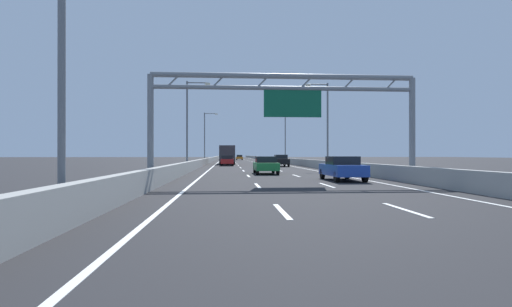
% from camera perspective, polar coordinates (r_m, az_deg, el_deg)
% --- Properties ---
extents(ground_plane, '(260.00, 260.00, 0.00)m').
position_cam_1_polar(ground_plane, '(98.55, -2.21, -1.05)').
color(ground_plane, '#262628').
extents(lane_dash_left_1, '(0.16, 3.00, 0.01)m').
position_cam_1_polar(lane_dash_left_1, '(11.20, 3.78, -8.38)').
color(lane_dash_left_1, white).
rests_on(lane_dash_left_1, ground_plane).
extents(lane_dash_left_2, '(0.16, 3.00, 0.01)m').
position_cam_1_polar(lane_dash_left_2, '(20.10, 0.23, -4.71)').
color(lane_dash_left_2, white).
rests_on(lane_dash_left_2, ground_plane).
extents(lane_dash_left_3, '(0.16, 3.00, 0.01)m').
position_cam_1_polar(lane_dash_left_3, '(29.06, -1.13, -3.29)').
color(lane_dash_left_3, white).
rests_on(lane_dash_left_3, ground_plane).
extents(lane_dash_left_4, '(0.16, 3.00, 0.01)m').
position_cam_1_polar(lane_dash_left_4, '(38.04, -1.84, -2.54)').
color(lane_dash_left_4, white).
rests_on(lane_dash_left_4, ground_plane).
extents(lane_dash_left_5, '(0.16, 3.00, 0.01)m').
position_cam_1_polar(lane_dash_left_5, '(47.03, -2.28, -2.07)').
color(lane_dash_left_5, white).
rests_on(lane_dash_left_5, ground_plane).
extents(lane_dash_left_6, '(0.16, 3.00, 0.01)m').
position_cam_1_polar(lane_dash_left_6, '(56.02, -2.58, -1.76)').
color(lane_dash_left_6, white).
rests_on(lane_dash_left_6, ground_plane).
extents(lane_dash_left_7, '(0.16, 3.00, 0.01)m').
position_cam_1_polar(lane_dash_left_7, '(65.02, -2.80, -1.53)').
color(lane_dash_left_7, white).
rests_on(lane_dash_left_7, ground_plane).
extents(lane_dash_left_8, '(0.16, 3.00, 0.01)m').
position_cam_1_polar(lane_dash_left_8, '(74.01, -2.96, -1.36)').
color(lane_dash_left_8, white).
rests_on(lane_dash_left_8, ground_plane).
extents(lane_dash_left_9, '(0.16, 3.00, 0.01)m').
position_cam_1_polar(lane_dash_left_9, '(83.01, -3.09, -1.22)').
color(lane_dash_left_9, white).
rests_on(lane_dash_left_9, ground_plane).
extents(lane_dash_left_10, '(0.16, 3.00, 0.01)m').
position_cam_1_polar(lane_dash_left_10, '(92.01, -3.20, -1.11)').
color(lane_dash_left_10, white).
rests_on(lane_dash_left_10, ground_plane).
extents(lane_dash_left_11, '(0.16, 3.00, 0.01)m').
position_cam_1_polar(lane_dash_left_11, '(101.00, -3.28, -1.02)').
color(lane_dash_left_11, white).
rests_on(lane_dash_left_11, ground_plane).
extents(lane_dash_left_12, '(0.16, 3.00, 0.01)m').
position_cam_1_polar(lane_dash_left_12, '(110.00, -3.35, -0.95)').
color(lane_dash_left_12, white).
rests_on(lane_dash_left_12, ground_plane).
extents(lane_dash_left_13, '(0.16, 3.00, 0.01)m').
position_cam_1_polar(lane_dash_left_13, '(119.00, -3.41, -0.89)').
color(lane_dash_left_13, white).
rests_on(lane_dash_left_13, ground_plane).
extents(lane_dash_left_14, '(0.16, 3.00, 0.01)m').
position_cam_1_polar(lane_dash_left_14, '(128.00, -3.46, -0.83)').
color(lane_dash_left_14, white).
rests_on(lane_dash_left_14, ground_plane).
extents(lane_dash_left_15, '(0.16, 3.00, 0.01)m').
position_cam_1_polar(lane_dash_left_15, '(137.00, -3.51, -0.78)').
color(lane_dash_left_15, white).
rests_on(lane_dash_left_15, ground_plane).
extents(lane_dash_left_16, '(0.16, 3.00, 0.01)m').
position_cam_1_polar(lane_dash_left_16, '(146.00, -3.55, -0.74)').
color(lane_dash_left_16, white).
rests_on(lane_dash_left_16, ground_plane).
extents(lane_dash_left_17, '(0.16, 3.00, 0.01)m').
position_cam_1_polar(lane_dash_left_17, '(154.99, -3.58, -0.71)').
color(lane_dash_left_17, white).
rests_on(lane_dash_left_17, ground_plane).
extents(lane_dash_right_1, '(0.16, 3.00, 0.01)m').
position_cam_1_polar(lane_dash_right_1, '(12.22, 20.89, -7.68)').
color(lane_dash_right_1, white).
rests_on(lane_dash_right_1, ground_plane).
extents(lane_dash_right_2, '(0.16, 3.00, 0.01)m').
position_cam_1_polar(lane_dash_right_2, '(20.69, 10.25, -4.57)').
color(lane_dash_right_2, white).
rests_on(lane_dash_right_2, ground_plane).
extents(lane_dash_right_3, '(0.16, 3.00, 0.01)m').
position_cam_1_polar(lane_dash_right_3, '(29.47, 5.89, -3.24)').
color(lane_dash_right_3, white).
rests_on(lane_dash_right_3, ground_plane).
extents(lane_dash_right_4, '(0.16, 3.00, 0.01)m').
position_cam_1_polar(lane_dash_right_4, '(38.36, 3.54, -2.52)').
color(lane_dash_right_4, white).
rests_on(lane_dash_right_4, ground_plane).
extents(lane_dash_right_5, '(0.16, 3.00, 0.01)m').
position_cam_1_polar(lane_dash_right_5, '(47.29, 2.08, -2.06)').
color(lane_dash_right_5, white).
rests_on(lane_dash_right_5, ground_plane).
extents(lane_dash_right_6, '(0.16, 3.00, 0.01)m').
position_cam_1_polar(lane_dash_right_6, '(56.24, 1.09, -1.75)').
color(lane_dash_right_6, white).
rests_on(lane_dash_right_6, ground_plane).
extents(lane_dash_right_7, '(0.16, 3.00, 0.01)m').
position_cam_1_polar(lane_dash_right_7, '(65.20, 0.37, -1.53)').
color(lane_dash_right_7, white).
rests_on(lane_dash_right_7, ground_plane).
extents(lane_dash_right_8, '(0.16, 3.00, 0.01)m').
position_cam_1_polar(lane_dash_right_8, '(74.17, -0.18, -1.35)').
color(lane_dash_right_8, white).
rests_on(lane_dash_right_8, ground_plane).
extents(lane_dash_right_9, '(0.16, 3.00, 0.01)m').
position_cam_1_polar(lane_dash_right_9, '(83.15, -0.61, -1.22)').
color(lane_dash_right_9, white).
rests_on(lane_dash_right_9, ground_plane).
extents(lane_dash_right_10, '(0.16, 3.00, 0.01)m').
position_cam_1_polar(lane_dash_right_10, '(92.14, -0.96, -1.11)').
color(lane_dash_right_10, white).
rests_on(lane_dash_right_10, ground_plane).
extents(lane_dash_right_11, '(0.16, 3.00, 0.01)m').
position_cam_1_polar(lane_dash_right_11, '(101.12, -1.24, -1.02)').
color(lane_dash_right_11, white).
rests_on(lane_dash_right_11, ground_plane).
extents(lane_dash_right_12, '(0.16, 3.00, 0.01)m').
position_cam_1_polar(lane_dash_right_12, '(110.11, -1.48, -0.95)').
color(lane_dash_right_12, white).
rests_on(lane_dash_right_12, ground_plane).
extents(lane_dash_right_13, '(0.16, 3.00, 0.01)m').
position_cam_1_polar(lane_dash_right_13, '(119.10, -1.68, -0.89)').
color(lane_dash_right_13, white).
rests_on(lane_dash_right_13, ground_plane).
extents(lane_dash_right_14, '(0.16, 3.00, 0.01)m').
position_cam_1_polar(lane_dash_right_14, '(128.09, -1.85, -0.83)').
color(lane_dash_right_14, white).
rests_on(lane_dash_right_14, ground_plane).
extents(lane_dash_right_15, '(0.16, 3.00, 0.01)m').
position_cam_1_polar(lane_dash_right_15, '(137.08, -2.00, -0.78)').
color(lane_dash_right_15, white).
rests_on(lane_dash_right_15, ground_plane).
extents(lane_dash_right_16, '(0.16, 3.00, 0.01)m').
position_cam_1_polar(lane_dash_right_16, '(146.08, -2.14, -0.74)').
color(lane_dash_right_16, white).
rests_on(lane_dash_right_16, ground_plane).
extents(lane_dash_right_17, '(0.16, 3.00, 0.01)m').
position_cam_1_polar(lane_dash_right_17, '(155.07, -2.25, -0.71)').
color(lane_dash_right_17, white).
rests_on(lane_dash_right_17, ground_plane).
extents(edge_line_left, '(0.16, 176.00, 0.01)m').
position_cam_1_polar(edge_line_left, '(86.52, -5.42, -1.18)').
color(edge_line_left, white).
rests_on(edge_line_left, ground_plane).
extents(edge_line_right, '(0.16, 176.00, 0.01)m').
position_cam_1_polar(edge_line_right, '(86.92, 1.52, -1.17)').
color(edge_line_right, white).
rests_on(edge_line_right, ground_plane).
extents(barrier_left, '(0.45, 220.00, 0.95)m').
position_cam_1_polar(barrier_left, '(108.54, -6.03, -0.71)').
color(barrier_left, '#9E9E99').
rests_on(barrier_left, ground_plane).
extents(barrier_right, '(0.45, 220.00, 0.95)m').
position_cam_1_polar(barrier_right, '(108.97, 1.24, -0.71)').
color(barrier_right, '#9E9E99').
rests_on(barrier_right, ground_plane).
extents(sign_gantry, '(15.85, 0.36, 6.36)m').
position_cam_1_polar(sign_gantry, '(23.22, 4.33, 7.83)').
color(sign_gantry, gray).
rests_on(sign_gantry, ground_plane).
extents(streetlamp_left_near, '(2.58, 0.28, 9.50)m').
position_cam_1_polar(streetlamp_left_near, '(12.03, -25.37, 18.21)').
color(streetlamp_left_near, slate).
rests_on(streetlamp_left_near, ground_plane).
extents(streetlamp_left_mid, '(2.58, 0.28, 9.50)m').
position_cam_1_polar(streetlamp_left_mid, '(42.88, -9.70, 4.95)').
color(streetlamp_left_mid, slate).
rests_on(streetlamp_left_mid, ground_plane).
extents(streetlamp_right_mid, '(2.58, 0.28, 9.50)m').
position_cam_1_polar(streetlamp_right_mid, '(44.03, 10.10, 4.82)').
color(streetlamp_right_mid, slate).
rests_on(streetlamp_right_mid, ground_plane).
extents(streetlamp_left_far, '(2.58, 0.28, 9.50)m').
position_cam_1_polar(streetlamp_left_far, '(74.59, -7.33, 2.80)').
color(streetlamp_left_far, slate).
rests_on(streetlamp_left_far, ground_plane).
extents(streetlamp_right_far, '(2.58, 0.28, 9.50)m').
position_cam_1_polar(streetlamp_right_far, '(75.26, 4.11, 2.77)').
color(streetlamp_right_far, slate).
rests_on(streetlamp_right_far, ground_plane).
extents(black_car, '(1.72, 4.67, 1.56)m').
position_cam_1_polar(black_car, '(51.94, 3.64, -1.02)').
color(black_car, black).
rests_on(black_car, ground_plane).
extents(orange_car, '(1.77, 4.48, 1.45)m').
position_cam_1_polar(orange_car, '(110.64, -2.44, -0.57)').
color(orange_car, orange).
rests_on(orange_car, ground_plane).
extents(blue_car, '(1.88, 4.49, 1.49)m').
position_cam_1_polar(blue_car, '(24.70, 12.46, -2.09)').
color(blue_car, '#2347AD').
rests_on(blue_car, ground_plane).
extents(red_car, '(1.77, 4.32, 1.44)m').
position_cam_1_polar(red_car, '(54.96, -4.23, -1.02)').
color(red_car, red).
rests_on(red_car, ground_plane).
extents(green_car, '(1.82, 4.19, 1.44)m').
position_cam_1_polar(green_car, '(32.12, 1.43, -1.67)').
color(green_car, '#1E7A38').
rests_on(green_car, ground_plane).
extents(yellow_car, '(1.89, 4.40, 1.41)m').
position_cam_1_polar(yellow_car, '(108.06, -4.28, -0.58)').
color(yellow_car, yellow).
rests_on(yellow_car, ground_plane).
extents(white_car, '(1.89, 4.44, 1.44)m').
position_cam_1_polar(white_car, '(134.81, -4.36, -0.48)').
color(white_car, silver).
rests_on(white_car, ground_plane).
extents(box_truck, '(2.44, 8.47, 2.99)m').
position_cam_1_polar(box_truck, '(63.62, -4.22, -0.07)').
color(box_truck, silver).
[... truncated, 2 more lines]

